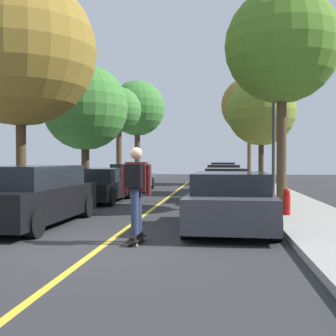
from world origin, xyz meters
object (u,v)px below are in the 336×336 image
parked_car_right_nearest (231,201)px  street_tree_right_nearest (282,46)px  parked_car_right_far (224,178)px  streetlamp (274,108)px  street_tree_right_near (261,111)px  fire_hydrant (287,202)px  street_tree_left_nearest (20,50)px  skateboarder (136,186)px  skateboard (136,239)px  parked_car_left_nearest (31,196)px  parked_car_left_far (131,178)px  street_tree_left_far (119,110)px  parked_car_left_near (99,185)px  street_tree_left_farthest (137,109)px  parked_car_right_farthest (222,173)px  street_tree_right_far (249,105)px  parked_car_right_near (226,184)px  street_tree_left_near (85,108)px

parked_car_right_nearest → street_tree_right_nearest: 6.22m
parked_car_right_far → streetlamp: bearing=-74.3°
street_tree_right_near → fire_hydrant: (-0.18, -8.71, -3.34)m
parked_car_right_far → streetlamp: size_ratio=0.68×
street_tree_left_nearest → skateboarder: 7.88m
street_tree_right_nearest → skateboard: 8.45m
parked_car_left_nearest → parked_car_left_far: 12.15m
street_tree_left_far → street_tree_right_nearest: (8.15, -12.76, 0.45)m
parked_car_left_near → street_tree_left_farthest: size_ratio=0.56×
parked_car_right_far → parked_car_right_farthest: (0.00, 6.96, 0.03)m
street_tree_left_nearest → streetlamp: bearing=22.4°
parked_car_left_near → fire_hydrant: parked_car_left_near is taller
streetlamp → street_tree_right_far: bearing=90.3°
street_tree_left_nearest → street_tree_right_far: bearing=61.4°
parked_car_left_far → skateboard: (2.96, -14.07, -0.58)m
parked_car_left_near → parked_car_right_farthest: 14.47m
street_tree_left_farthest → parked_car_left_near: bearing=-84.3°
parked_car_right_near → skateboarder: (-1.83, -8.95, 0.46)m
street_tree_right_near → skateboard: (-3.51, -12.29, -3.73)m
fire_hydrant → skateboard: 4.90m
parked_car_right_far → fire_hydrant: (1.50, -11.02, -0.17)m
street_tree_right_far → fire_hydrant: (-0.18, -16.37, -4.55)m
parked_car_right_farthest → street_tree_left_near: 12.30m
street_tree_right_nearest → street_tree_left_nearest: bearing=-174.1°
street_tree_left_near → parked_car_right_farthest: bearing=56.8°
street_tree_right_far → street_tree_left_farthest: bearing=149.1°
street_tree_left_nearest → street_tree_right_far: 17.05m
parked_car_left_nearest → parked_car_left_near: parked_car_left_nearest is taller
street_tree_right_far → street_tree_right_nearest: bearing=-90.0°
parked_car_left_nearest → street_tree_left_nearest: bearing=118.9°
parked_car_right_far → fire_hydrant: 11.12m
parked_car_left_far → street_tree_right_near: street_tree_right_near is taller
street_tree_left_nearest → skateboard: street_tree_left_nearest is taller
parked_car_right_nearest → skateboard: 2.65m
parked_car_left_far → parked_car_right_farthest: bearing=57.4°
parked_car_right_farthest → skateboarder: bearing=-94.9°
streetlamp → parked_car_right_far: bearing=105.7°
parked_car_right_nearest → parked_car_right_far: bearing=90.0°
parked_car_left_near → street_tree_left_nearest: street_tree_left_nearest is taller
parked_car_right_far → parked_car_right_farthest: parked_car_right_farthest is taller
parked_car_right_nearest → skateboard: parked_car_right_nearest is taller
parked_car_right_nearest → street_tree_left_near: size_ratio=0.70×
street_tree_left_nearest → parked_car_right_near: bearing=31.4°
street_tree_left_nearest → streetlamp: (8.22, 3.38, -1.50)m
skateboard → street_tree_left_near: bearing=111.7°
parked_car_right_farthest → street_tree_left_nearest: size_ratio=0.64×
parked_car_left_near → parked_car_right_farthest: (4.79, 13.65, 0.05)m
street_tree_right_nearest → fire_hydrant: (-0.18, -2.24, -4.64)m
parked_car_left_nearest → street_tree_left_far: (-1.68, 16.65, 3.96)m
parked_car_right_near → street_tree_left_farthest: 17.85m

